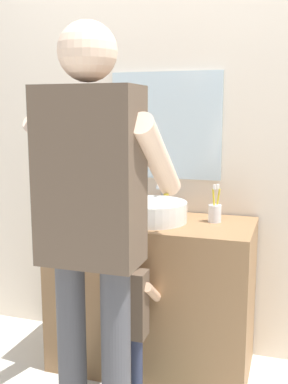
% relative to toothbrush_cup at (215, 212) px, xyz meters
% --- Properties ---
extents(back_wall, '(4.40, 0.10, 2.70)m').
position_rel_toothbrush_cup_xyz_m(back_wall, '(-0.33, 0.25, 0.44)').
color(back_wall, beige).
rests_on(back_wall, ground).
extents(vanity_cabinet, '(1.11, 0.54, 0.86)m').
position_rel_toothbrush_cup_xyz_m(vanity_cabinet, '(-0.33, -0.07, -0.48)').
color(vanity_cabinet, olive).
rests_on(vanity_cabinet, ground).
extents(sink_basin, '(0.39, 0.39, 0.11)m').
position_rel_toothbrush_cup_xyz_m(sink_basin, '(-0.33, -0.09, 0.00)').
color(sink_basin, silver).
rests_on(sink_basin, vanity_cabinet).
extents(faucet, '(0.18, 0.14, 0.18)m').
position_rel_toothbrush_cup_xyz_m(faucet, '(-0.33, 0.14, 0.03)').
color(faucet, '#B7BABF').
rests_on(faucet, vanity_cabinet).
extents(toothbrush_cup, '(0.07, 0.07, 0.21)m').
position_rel_toothbrush_cup_xyz_m(toothbrush_cup, '(0.00, 0.00, 0.00)').
color(toothbrush_cup, silver).
rests_on(toothbrush_cup, vanity_cabinet).
extents(soap_bottle, '(0.06, 0.06, 0.17)m').
position_rel_toothbrush_cup_xyz_m(soap_bottle, '(-0.66, -0.06, 0.01)').
color(soap_bottle, '#66B2D1').
rests_on(soap_bottle, vanity_cabinet).
extents(child_toddler, '(0.25, 0.25, 0.82)m').
position_rel_toothbrush_cup_xyz_m(child_toddler, '(-0.33, -0.48, -0.42)').
color(child_toddler, '#2D334C').
rests_on(child_toddler, ground).
extents(adult_parent, '(0.56, 0.58, 1.80)m').
position_rel_toothbrush_cup_xyz_m(adult_parent, '(-0.39, -0.74, 0.17)').
color(adult_parent, '#47474C').
rests_on(adult_parent, ground).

